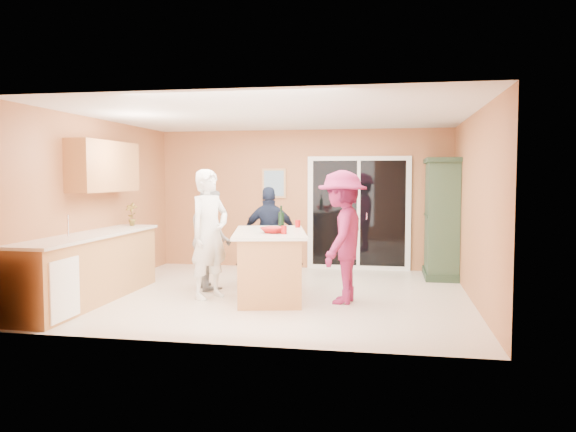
% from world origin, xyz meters
% --- Properties ---
extents(floor, '(5.50, 5.50, 0.00)m').
position_xyz_m(floor, '(0.00, 0.00, 0.00)').
color(floor, beige).
rests_on(floor, ground).
extents(ceiling, '(5.50, 5.00, 0.10)m').
position_xyz_m(ceiling, '(0.00, 0.00, 2.60)').
color(ceiling, silver).
rests_on(ceiling, wall_back).
extents(wall_back, '(5.50, 0.10, 2.60)m').
position_xyz_m(wall_back, '(0.00, 2.50, 1.30)').
color(wall_back, tan).
rests_on(wall_back, ground).
extents(wall_front, '(5.50, 0.10, 2.60)m').
position_xyz_m(wall_front, '(0.00, -2.50, 1.30)').
color(wall_front, tan).
rests_on(wall_front, ground).
extents(wall_left, '(0.10, 5.00, 2.60)m').
position_xyz_m(wall_left, '(-2.75, 0.00, 1.30)').
color(wall_left, tan).
rests_on(wall_left, ground).
extents(wall_right, '(0.10, 5.00, 2.60)m').
position_xyz_m(wall_right, '(2.75, 0.00, 1.30)').
color(wall_right, tan).
rests_on(wall_right, ground).
extents(left_cabinet_run, '(0.65, 3.05, 1.24)m').
position_xyz_m(left_cabinet_run, '(-2.45, -1.05, 0.46)').
color(left_cabinet_run, '#BA8048').
rests_on(left_cabinet_run, floor).
extents(upper_cabinets, '(0.35, 1.60, 0.75)m').
position_xyz_m(upper_cabinets, '(-2.58, -0.20, 1.88)').
color(upper_cabinets, '#BA8048').
rests_on(upper_cabinets, wall_left).
extents(sliding_door, '(1.90, 0.07, 2.10)m').
position_xyz_m(sliding_door, '(1.05, 2.46, 1.05)').
color(sliding_door, white).
rests_on(sliding_door, floor).
extents(framed_picture, '(0.46, 0.04, 0.56)m').
position_xyz_m(framed_picture, '(-0.55, 2.48, 1.60)').
color(framed_picture, tan).
rests_on(framed_picture, wall_back).
extents(kitchen_island, '(1.34, 1.98, 0.95)m').
position_xyz_m(kitchen_island, '(-0.06, -0.20, 0.45)').
color(kitchen_island, '#BA8048').
rests_on(kitchen_island, floor).
extents(green_hutch, '(0.58, 1.11, 2.04)m').
position_xyz_m(green_hutch, '(2.49, 1.90, 0.99)').
color(green_hutch, '#233927').
rests_on(green_hutch, floor).
extents(woman_white, '(0.70, 0.79, 1.83)m').
position_xyz_m(woman_white, '(-0.89, -0.38, 0.91)').
color(woman_white, white).
rests_on(woman_white, floor).
extents(woman_grey, '(0.90, 0.95, 1.55)m').
position_xyz_m(woman_grey, '(-1.10, 0.31, 0.77)').
color(woman_grey, gray).
rests_on(woman_grey, floor).
extents(woman_navy, '(0.99, 0.65, 1.56)m').
position_xyz_m(woman_navy, '(-0.32, 1.03, 0.78)').
color(woman_navy, '#171E34').
rests_on(woman_navy, floor).
extents(woman_magenta, '(0.84, 1.26, 1.81)m').
position_xyz_m(woman_magenta, '(0.98, -0.33, 0.91)').
color(woman_magenta, '#8A1E49').
rests_on(woman_magenta, floor).
extents(serving_bowl, '(0.42, 0.42, 0.08)m').
position_xyz_m(serving_bowl, '(0.04, -0.45, 0.99)').
color(serving_bowl, '#A81213').
rests_on(serving_bowl, kitchen_island).
extents(tulip_vase, '(0.20, 0.14, 0.37)m').
position_xyz_m(tulip_vase, '(-2.45, 0.41, 1.13)').
color(tulip_vase, '#9F280F').
rests_on(tulip_vase, left_cabinet_run).
extents(tumbler_near, '(0.10, 0.10, 0.11)m').
position_xyz_m(tumbler_near, '(0.24, 0.43, 1.01)').
color(tumbler_near, '#A81213').
rests_on(tumbler_near, kitchen_island).
extents(tumbler_far, '(0.08, 0.08, 0.11)m').
position_xyz_m(tumbler_far, '(0.22, -0.58, 1.01)').
color(tumbler_far, '#A81213').
rests_on(tumbler_far, kitchen_island).
extents(wine_bottle, '(0.08, 0.08, 0.35)m').
position_xyz_m(wine_bottle, '(0.07, 0.01, 1.09)').
color(wine_bottle, black).
rests_on(wine_bottle, kitchen_island).
extents(white_plate, '(0.27, 0.27, 0.01)m').
position_xyz_m(white_plate, '(-0.05, 0.38, 0.96)').
color(white_plate, silver).
rests_on(white_plate, kitchen_island).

